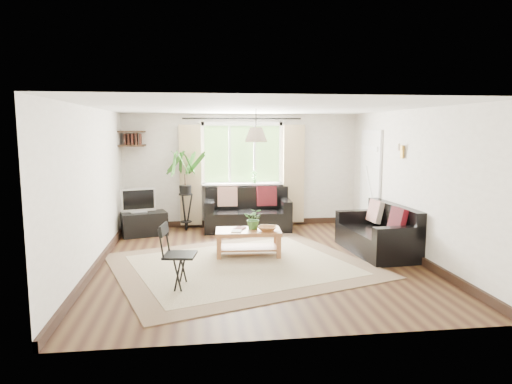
{
  "coord_description": "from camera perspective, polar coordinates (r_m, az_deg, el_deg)",
  "views": [
    {
      "loc": [
        -0.95,
        -6.98,
        2.08
      ],
      "look_at": [
        0.0,
        0.4,
        1.05
      ],
      "focal_mm": 32.0,
      "sensor_mm": 36.0,
      "label": 1
    }
  ],
  "objects": [
    {
      "name": "book_b",
      "position": [
        7.63,
        -2.61,
        -4.49
      ],
      "size": [
        0.24,
        0.27,
        0.02
      ],
      "primitive_type": "imported",
      "rotation": [
        0.0,
        0.0,
        -0.47
      ],
      "color": "#502220",
      "rests_on": "coffee_table"
    },
    {
      "name": "sofa_back",
      "position": [
        9.43,
        -1.05,
        -2.31
      ],
      "size": [
        1.8,
        0.98,
        0.82
      ],
      "primitive_type": null,
      "rotation": [
        0.0,
        0.0,
        -0.06
      ],
      "color": "black",
      "rests_on": "floor"
    },
    {
      "name": "sill_plant",
      "position": [
        9.74,
        -0.21,
        1.89
      ],
      "size": [
        0.14,
        0.1,
        0.27
      ],
      "primitive_type": "imported",
      "color": "#2D6023",
      "rests_on": "window"
    },
    {
      "name": "table_plant",
      "position": [
        7.54,
        -0.26,
        -3.35
      ],
      "size": [
        0.38,
        0.36,
        0.35
      ],
      "primitive_type": "imported",
      "rotation": [
        0.0,
        0.0,
        -0.3
      ],
      "color": "#39702D",
      "rests_on": "coffee_table"
    },
    {
      "name": "pendant_lamp",
      "position": [
        7.44,
        0.0,
        7.65
      ],
      "size": [
        0.36,
        0.36,
        0.54
      ],
      "primitive_type": null,
      "color": "beige",
      "rests_on": "ceiling"
    },
    {
      "name": "floor",
      "position": [
        7.34,
        0.4,
        -8.57
      ],
      "size": [
        5.5,
        5.5,
        0.0
      ],
      "primitive_type": "plane",
      "color": "black",
      "rests_on": "ground"
    },
    {
      "name": "ceiling",
      "position": [
        7.05,
        0.42,
        10.49
      ],
      "size": [
        5.5,
        5.5,
        0.0
      ],
      "primitive_type": "plane",
      "rotation": [
        3.14,
        0.0,
        0.0
      ],
      "color": "white",
      "rests_on": "floor"
    },
    {
      "name": "wall_back",
      "position": [
        9.81,
        -1.75,
        2.73
      ],
      "size": [
        5.0,
        0.02,
        2.4
      ],
      "primitive_type": "cube",
      "color": "beige",
      "rests_on": "floor"
    },
    {
      "name": "sofa_right",
      "position": [
        7.97,
        14.83,
        -4.64
      ],
      "size": [
        1.71,
        0.96,
        0.77
      ],
      "primitive_type": null,
      "rotation": [
        0.0,
        0.0,
        -1.49
      ],
      "color": "black",
      "rests_on": "floor"
    },
    {
      "name": "wall_front",
      "position": [
        4.42,
        5.2,
        -3.61
      ],
      "size": [
        5.0,
        0.02,
        2.4
      ],
      "primitive_type": "cube",
      "color": "beige",
      "rests_on": "floor"
    },
    {
      "name": "wall_sconce",
      "position": [
        8.03,
        17.63,
        5.09
      ],
      "size": [
        0.12,
        0.12,
        0.28
      ],
      "primitive_type": null,
      "color": "beige",
      "rests_on": "wall_right"
    },
    {
      "name": "corner_shelf",
      "position": [
        9.57,
        -15.23,
        6.46
      ],
      "size": [
        0.5,
        0.5,
        0.34
      ],
      "primitive_type": null,
      "color": "black",
      "rests_on": "wall_back"
    },
    {
      "name": "tv",
      "position": [
        9.19,
        -14.49,
        -0.94
      ],
      "size": [
        0.69,
        0.39,
        0.5
      ],
      "primitive_type": null,
      "rotation": [
        0.0,
        0.0,
        0.28
      ],
      "color": "#A5A5AA",
      "rests_on": "tv_stand"
    },
    {
      "name": "book_a",
      "position": [
        7.42,
        -3.04,
        -4.86
      ],
      "size": [
        0.2,
        0.25,
        0.02
      ],
      "primitive_type": "imported",
      "rotation": [
        0.0,
        0.0,
        -0.2
      ],
      "color": "white",
      "rests_on": "coffee_table"
    },
    {
      "name": "window",
      "position": [
        9.75,
        -1.73,
        4.75
      ],
      "size": [
        2.5,
        0.16,
        2.16
      ],
      "primitive_type": null,
      "color": "white",
      "rests_on": "wall_back"
    },
    {
      "name": "coffee_table",
      "position": [
        7.58,
        -0.97,
        -6.35
      ],
      "size": [
        1.1,
        0.65,
        0.43
      ],
      "primitive_type": null,
      "rotation": [
        0.0,
        0.0,
        -0.07
      ],
      "color": "brown",
      "rests_on": "floor"
    },
    {
      "name": "tv_stand",
      "position": [
        9.26,
        -13.8,
        -3.88
      ],
      "size": [
        0.95,
        0.7,
        0.46
      ],
      "primitive_type": "cube",
      "rotation": [
        0.0,
        0.0,
        0.28
      ],
      "color": "black",
      "rests_on": "floor"
    },
    {
      "name": "wall_right",
      "position": [
        7.83,
        18.85,
        1.01
      ],
      "size": [
        0.02,
        5.5,
        2.4
      ],
      "primitive_type": "cube",
      "color": "beige",
      "rests_on": "floor"
    },
    {
      "name": "palm_stand",
      "position": [
        9.43,
        -8.82,
        0.16
      ],
      "size": [
        0.8,
        0.8,
        1.66
      ],
      "primitive_type": null,
      "rotation": [
        0.0,
        0.0,
        0.29
      ],
      "color": "black",
      "rests_on": "floor"
    },
    {
      "name": "folding_chair",
      "position": [
        6.1,
        -9.48,
        -7.92
      ],
      "size": [
        0.51,
        0.51,
        0.86
      ],
      "primitive_type": null,
      "rotation": [
        0.0,
        0.0,
        1.41
      ],
      "color": "black",
      "rests_on": "floor"
    },
    {
      "name": "door",
      "position": [
        9.39,
        14.09,
        1.03
      ],
      "size": [
        0.06,
        0.96,
        2.06
      ],
      "primitive_type": "cube",
      "color": "silver",
      "rests_on": "wall_right"
    },
    {
      "name": "wall_left",
      "position": [
        7.2,
        -19.7,
        0.41
      ],
      "size": [
        0.02,
        5.5,
        2.4
      ],
      "primitive_type": "cube",
      "color": "beige",
      "rests_on": "floor"
    },
    {
      "name": "bowl",
      "position": [
        7.44,
        1.44,
        -4.58
      ],
      "size": [
        0.41,
        0.41,
        0.08
      ],
      "primitive_type": "imported",
      "rotation": [
        0.0,
        0.0,
        -0.38
      ],
      "color": "#986234",
      "rests_on": "coffee_table"
    },
    {
      "name": "rug",
      "position": [
        7.08,
        -1.82,
        -9.12
      ],
      "size": [
        4.48,
        4.15,
        0.02
      ],
      "primitive_type": "cube",
      "rotation": [
        0.0,
        0.0,
        0.33
      ],
      "color": "beige",
      "rests_on": "floor"
    }
  ]
}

